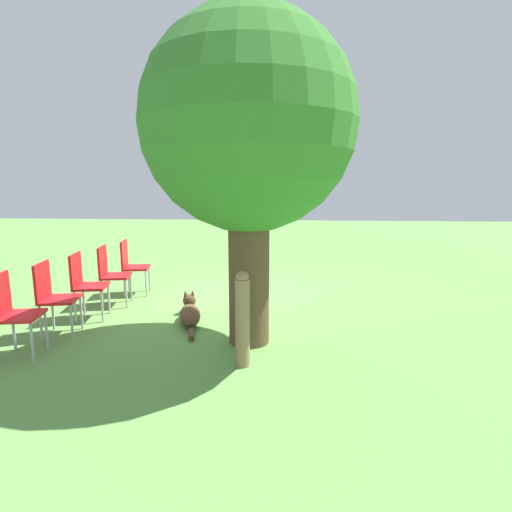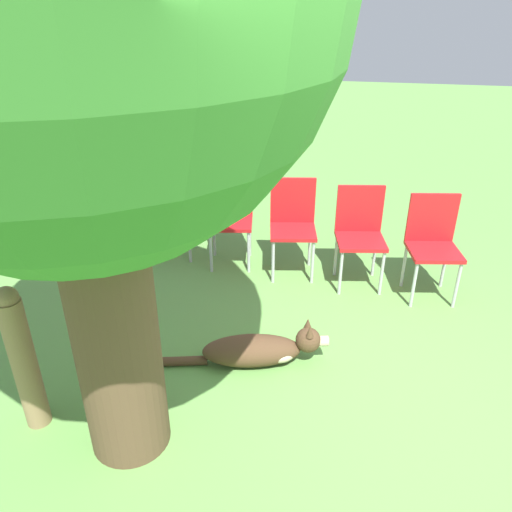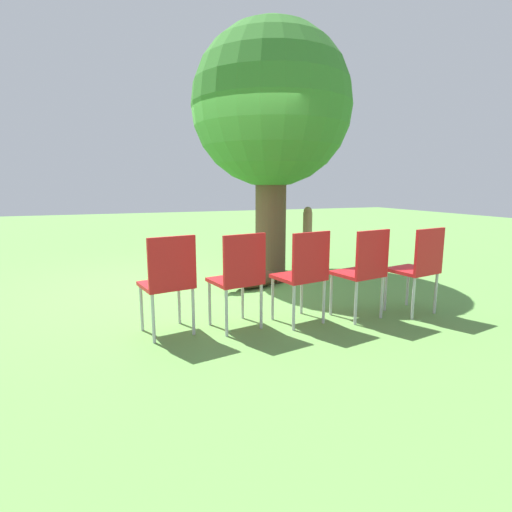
{
  "view_description": "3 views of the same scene",
  "coord_description": "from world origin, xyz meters",
  "views": [
    {
      "loc": [
        -0.76,
        5.99,
        1.91
      ],
      "look_at": [
        -0.42,
        1.29,
        1.05
      ],
      "focal_mm": 28.0,
      "sensor_mm": 36.0,
      "label": 1
    },
    {
      "loc": [
        -2.41,
        0.14,
        2.51
      ],
      "look_at": [
        1.34,
        0.92,
        0.5
      ],
      "focal_mm": 35.0,
      "sensor_mm": 36.0,
      "label": 2
    },
    {
      "loc": [
        5.48,
        -1.15,
        1.39
      ],
      "look_at": [
        0.57,
        0.77,
        0.45
      ],
      "focal_mm": 28.0,
      "sensor_mm": 36.0,
      "label": 3
    }
  ],
  "objects": [
    {
      "name": "red_chair_2",
      "position": [
        2.06,
        0.7,
        0.55
      ],
      "size": [
        0.49,
        0.51,
        0.95
      ],
      "rotation": [
        0.0,
        0.0,
        3.33
      ],
      "color": "red",
      "rests_on": "ground_plane"
    },
    {
      "name": "red_chair_1",
      "position": [
        1.97,
        0.05,
        0.55
      ],
      "size": [
        0.49,
        0.51,
        0.95
      ],
      "rotation": [
        0.0,
        0.0,
        3.33
      ],
      "color": "red",
      "rests_on": "ground_plane"
    },
    {
      "name": "dog",
      "position": [
        0.55,
        0.72,
        0.12
      ],
      "size": [
        0.47,
        1.24,
        0.35
      ],
      "rotation": [
        0.0,
        0.0,
        4.97
      ],
      "color": "#513823",
      "rests_on": "ground_plane"
    },
    {
      "name": "ground_plane",
      "position": [
        0.0,
        0.0,
        0.0
      ],
      "size": [
        30.0,
        30.0,
        0.0
      ],
      "primitive_type": "plane",
      "color": "#609947"
    },
    {
      "name": "red_chair_4",
      "position": [
        2.22,
        1.99,
        0.55
      ],
      "size": [
        0.49,
        0.51,
        0.95
      ],
      "rotation": [
        0.0,
        0.0,
        3.33
      ],
      "color": "red",
      "rests_on": "ground_plane"
    },
    {
      "name": "red_chair_3",
      "position": [
        2.14,
        1.35,
        0.55
      ],
      "size": [
        0.49,
        0.51,
        0.95
      ],
      "rotation": [
        0.0,
        0.0,
        3.33
      ],
      "color": "red",
      "rests_on": "ground_plane"
    },
    {
      "name": "oak_tree",
      "position": [
        -0.34,
        1.37,
        2.51
      ],
      "size": [
        2.42,
        2.42,
        3.77
      ],
      "color": "brown",
      "rests_on": "ground_plane"
    },
    {
      "name": "red_chair_0",
      "position": [
        1.89,
        -0.6,
        0.55
      ],
      "size": [
        0.49,
        0.51,
        0.95
      ],
      "rotation": [
        0.0,
        0.0,
        3.33
      ],
      "color": "red",
      "rests_on": "ground_plane"
    },
    {
      "name": "fence_post",
      "position": [
        -0.33,
        2.03,
        0.52
      ],
      "size": [
        0.15,
        0.15,
        1.03
      ],
      "color": "#937551",
      "rests_on": "ground_plane"
    }
  ]
}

